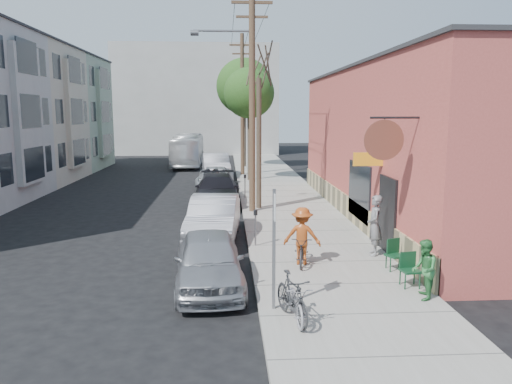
{
  "coord_description": "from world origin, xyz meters",
  "views": [
    {
      "loc": [
        1.3,
        -16.51,
        4.64
      ],
      "look_at": [
        2.45,
        3.09,
        1.5
      ],
      "focal_mm": 35.0,
      "sensor_mm": 36.0,
      "label": 1
    }
  ],
  "objects": [
    {
      "name": "car_2",
      "position": [
        0.8,
        8.34,
        0.77
      ],
      "size": [
        2.21,
        5.31,
        1.53
      ],
      "primitive_type": "imported",
      "rotation": [
        0.0,
        0.0,
        0.01
      ],
      "color": "black",
      "rests_on": "ground"
    },
    {
      "name": "bus",
      "position": [
        -2.12,
        27.64,
        1.38
      ],
      "size": [
        2.38,
        9.94,
        2.77
      ],
      "primitive_type": "imported",
      "rotation": [
        0.0,
        0.0,
        0.01
      ],
      "color": "white",
      "rests_on": "ground"
    },
    {
      "name": "car_0",
      "position": [
        0.8,
        -3.66,
        0.75
      ],
      "size": [
        2.02,
        4.48,
        1.49
      ],
      "primitive_type": "imported",
      "rotation": [
        0.0,
        0.0,
        0.06
      ],
      "color": "#9E9FA5",
      "rests_on": "ground"
    },
    {
      "name": "cyclist",
      "position": [
        3.51,
        -2.18,
        1.01
      ],
      "size": [
        1.23,
        0.88,
        1.72
      ],
      "primitive_type": "imported",
      "rotation": [
        0.0,
        0.0,
        2.9
      ],
      "color": "#994116",
      "rests_on": "sidewalk"
    },
    {
      "name": "parking_meter_far",
      "position": [
        2.25,
        9.62,
        0.98
      ],
      "size": [
        0.14,
        0.14,
        1.24
      ],
      "color": "slate",
      "rests_on": "sidewalk"
    },
    {
      "name": "patio_chair_b",
      "position": [
        6.02,
        -4.33,
        0.59
      ],
      "size": [
        0.58,
        0.58,
        0.88
      ],
      "primitive_type": null,
      "rotation": [
        0.0,
        0.0,
        0.17
      ],
      "color": "#0F381F",
      "rests_on": "sidewalk"
    },
    {
      "name": "parked_bike_b",
      "position": [
        2.76,
        -6.24,
        0.57
      ],
      "size": [
        0.66,
        1.64,
        0.84
      ],
      "primitive_type": "imported",
      "rotation": [
        0.0,
        0.0,
        0.07
      ],
      "color": "gray",
      "rests_on": "sidewalk"
    },
    {
      "name": "utility_pole_far",
      "position": [
        2.45,
        19.91,
        5.34
      ],
      "size": [
        1.8,
        0.28,
        10.0
      ],
      "color": "#503A28",
      "rests_on": "sidewalk"
    },
    {
      "name": "parked_bike_a",
      "position": [
        2.69,
        -6.25,
        0.67
      ],
      "size": [
        0.91,
        1.8,
        1.04
      ],
      "primitive_type": "imported",
      "rotation": [
        0.0,
        0.0,
        0.26
      ],
      "color": "black",
      "rests_on": "sidewalk"
    },
    {
      "name": "sidewalk",
      "position": [
        4.25,
        11.0,
        0.07
      ],
      "size": [
        4.5,
        58.0,
        0.15
      ],
      "primitive_type": "cube",
      "color": "gray",
      "rests_on": "ground"
    },
    {
      "name": "car_4",
      "position": [
        0.51,
        19.33,
        0.85
      ],
      "size": [
        2.22,
        5.3,
        1.7
      ],
      "primitive_type": "imported",
      "rotation": [
        0.0,
        0.0,
        0.08
      ],
      "color": "#A4A4AB",
      "rests_on": "ground"
    },
    {
      "name": "patron_grey",
      "position": [
        5.94,
        -1.38,
        1.11
      ],
      "size": [
        0.57,
        0.77,
        1.93
      ],
      "primitive_type": "imported",
      "rotation": [
        0.0,
        0.0,
        -1.73
      ],
      "color": "slate",
      "rests_on": "sidewalk"
    },
    {
      "name": "sign_post",
      "position": [
        2.35,
        -5.57,
        1.83
      ],
      "size": [
        0.07,
        0.45,
        2.8
      ],
      "color": "slate",
      "rests_on": "sidewalk"
    },
    {
      "name": "patron_green",
      "position": [
        6.04,
        -5.18,
        0.89
      ],
      "size": [
        0.74,
        0.85,
        1.47
      ],
      "primitive_type": "imported",
      "rotation": [
        0.0,
        0.0,
        -1.86
      ],
      "color": "#317A3B",
      "rests_on": "sidewalk"
    },
    {
      "name": "car_1",
      "position": [
        0.8,
        1.46,
        0.8
      ],
      "size": [
        2.05,
        4.98,
        1.6
      ],
      "primitive_type": "imported",
      "rotation": [
        0.0,
        0.0,
        -0.07
      ],
      "color": "#A7A7AE",
      "rests_on": "ground"
    },
    {
      "name": "apartment_row",
      "position": [
        -11.85,
        14.0,
        4.5
      ],
      "size": [
        6.3,
        32.0,
        9.0
      ],
      "color": "gray",
      "rests_on": "ground"
    },
    {
      "name": "car_3",
      "position": [
        0.59,
        13.86,
        0.66
      ],
      "size": [
        2.31,
        4.81,
        1.32
      ],
      "primitive_type": "imported",
      "rotation": [
        0.0,
        0.0,
        -0.02
      ],
      "color": "#A9ACB0",
      "rests_on": "ground"
    },
    {
      "name": "parking_meter_near",
      "position": [
        2.25,
        -0.03,
        0.98
      ],
      "size": [
        0.14,
        0.14,
        1.24
      ],
      "color": "slate",
      "rests_on": "sidewalk"
    },
    {
      "name": "patio_chair_a",
      "position": [
        6.1,
        -2.94,
        0.59
      ],
      "size": [
        0.66,
        0.66,
        0.88
      ],
      "primitive_type": null,
      "rotation": [
        0.0,
        0.0,
        0.42
      ],
      "color": "#0F381F",
      "rests_on": "sidewalk"
    },
    {
      "name": "end_cap_building",
      "position": [
        -2.0,
        42.0,
        6.0
      ],
      "size": [
        18.0,
        8.0,
        12.0
      ],
      "primitive_type": "cube",
      "color": "#A3A19E",
      "rests_on": "ground"
    },
    {
      "name": "cafe_building",
      "position": [
        8.99,
        4.99,
        3.3
      ],
      "size": [
        6.6,
        20.2,
        6.61
      ],
      "color": "#AE4840",
      "rests_on": "ground"
    },
    {
      "name": "tree_bare",
      "position": [
        2.8,
        6.76,
        3.17
      ],
      "size": [
        0.24,
        0.24,
        6.05
      ],
      "color": "#44392C",
      "rests_on": "sidewalk"
    },
    {
      "name": "utility_pole_near",
      "position": [
        2.39,
        6.07,
        5.41
      ],
      "size": [
        3.57,
        0.28,
        10.0
      ],
      "color": "#503A28",
      "rests_on": "sidewalk"
    },
    {
      "name": "cyclist_bike",
      "position": [
        3.51,
        -2.18,
        0.59
      ],
      "size": [
        0.87,
        1.75,
        0.88
      ],
      "primitive_type": "imported",
      "rotation": [
        0.0,
        0.0,
        -0.17
      ],
      "color": "black",
      "rests_on": "sidewalk"
    },
    {
      "name": "tree_leafy_mid",
      "position": [
        2.8,
        16.79,
        5.88
      ],
      "size": [
        3.33,
        3.33,
        7.42
      ],
      "color": "#44392C",
      "rests_on": "sidewalk"
    },
    {
      "name": "tree_leafy_far",
      "position": [
        2.8,
        25.44,
        6.75
      ],
      "size": [
        4.63,
        4.63,
        8.93
      ],
      "color": "#44392C",
      "rests_on": "sidewalk"
    },
    {
      "name": "ground",
      "position": [
        0.0,
        0.0,
        0.0
      ],
      "size": [
        120.0,
        120.0,
        0.0
      ],
      "primitive_type": "plane",
      "color": "black"
    }
  ]
}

